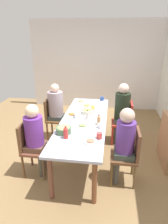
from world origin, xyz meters
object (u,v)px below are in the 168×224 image
Objects in this scene: person_3 at (35,134)px; bottle_2 at (66,133)px; chair_1 at (129,153)px; bottle_0 at (99,120)px; plate_1 at (82,126)px; person_0 at (122,109)px; bowl_0 at (87,111)px; chair_3 at (31,146)px; cup_4 at (76,115)px; plate_0 at (91,141)px; plate_4 at (87,106)px; plate_2 at (72,115)px; bowl_1 at (64,130)px; chair_0 at (125,120)px; cup_1 at (102,99)px; bottle_1 at (87,115)px; cup_2 at (99,136)px; plate_3 at (81,101)px; person_2 at (56,107)px; person_1 at (124,140)px; chair_2 at (53,116)px; cup_3 at (93,108)px; cup_0 at (100,126)px; dining_table at (84,123)px.

person_3 reaches higher than bottle_2.
chair_1 is 4.95× the size of bottle_0.
plate_1 is 0.46m from bottle_2.
person_0 reaches higher than bowl_0.
cup_4 is at bearing 138.27° from chair_3.
bottle_2 is at bearing -100.18° from plate_0.
chair_1 is at bearing 31.83° from plate_4.
person_3 reaches higher than plate_1.
plate_2 is 1.05× the size of bowl_1.
chair_0 is at bearing 138.58° from bowl_1.
bowl_0 reaches higher than cup_1.
plate_4 is 0.93m from bottle_0.
chair_1 is at bearing 48.03° from bottle_1.
chair_3 is 7.52× the size of cup_1.
bowl_1 is 0.64m from cup_4.
person_3 is at bearing -48.36° from person_0.
person_0 is 1.44× the size of chair_3.
bowl_1 is at bearing -53.41° from bottle_0.
chair_1 reaches higher than cup_2.
person_2 is at bearing -52.74° from plate_3.
chair_1 is at bearing 31.92° from plate_3.
cup_4 is at bearing -119.26° from bottle_0.
person_1 is 10.30× the size of cup_1.
plate_2 is 1.01m from cup_2.
bowl_0 is 0.96× the size of bowl_1.
bottle_0 reaches higher than plate_1.
chair_0 is 0.73× the size of person_1.
plate_0 is (0.16, -0.58, 0.25)m from chair_1.
chair_2 is at bearing -129.78° from plate_2.
plate_4 is at bearing -142.35° from cup_3.
chair_1 reaches higher than plate_0.
chair_0 is 4.95× the size of bottle_0.
chair_0 is at bearing 90.00° from person_2.
cup_0 is at bearing 50.51° from chair_2.
plate_4 is at bearing -33.08° from cup_1.
plate_4 is 1.24× the size of bottle_2.
cup_2 is at bearing -85.91° from chair_1.
plate_3 is at bearing -68.50° from cup_1.
bowl_1 reaches higher than dining_table.
chair_2 is at bearing -144.60° from plate_0.
dining_table is 2.73× the size of chair_0.
person_0 is 1.23m from person_1.
dining_table is 0.93m from person_3.
chair_0 is (-0.62, 0.78, -0.16)m from dining_table.
plate_0 is 0.50m from bowl_1.
cup_3 is (-1.13, 0.80, 0.06)m from person_3.
chair_3 reaches higher than cup_3.
cup_2 is 1.11× the size of cup_3.
cup_0 is (-0.33, 1.00, 0.05)m from person_3.
plate_2 is at bearing -174.41° from bottle_2.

